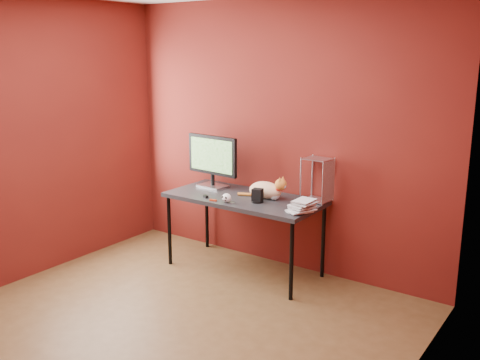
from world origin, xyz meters
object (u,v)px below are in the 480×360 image
Objects in this scene: cat at (266,190)px; speaker at (257,196)px; desk at (244,202)px; monitor at (212,159)px; skull_mug at (227,198)px; book_stack at (298,140)px.

cat reaches higher than speaker.
desk is 0.25m from cat.
monitor is 0.75m from speaker.
desk is at bearing -156.44° from cat.
monitor is at bearing 179.74° from cat.
speaker is at bearing -12.83° from monitor.
skull_mug is (0.45, -0.38, -0.25)m from monitor.
speaker is at bearing 178.14° from book_stack.
cat is 3.93× the size of speaker.
cat is 5.80× the size of skull_mug.
monitor is 1.17m from book_stack.
skull_mug is (-0.22, -0.33, -0.04)m from cat.
cat is at bearing 0.43° from monitor.
book_stack is at bearing 13.48° from skull_mug.
speaker is (0.21, -0.09, 0.11)m from desk.
speaker is (0.23, 0.17, 0.02)m from skull_mug.
skull_mug is at bearing -119.74° from cat.
skull_mug is at bearing -166.60° from book_stack.
cat is 0.41× the size of book_stack.
book_stack reaches higher than speaker.
book_stack is at bearing -13.66° from speaker.
speaker is at bearing -82.76° from cat.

